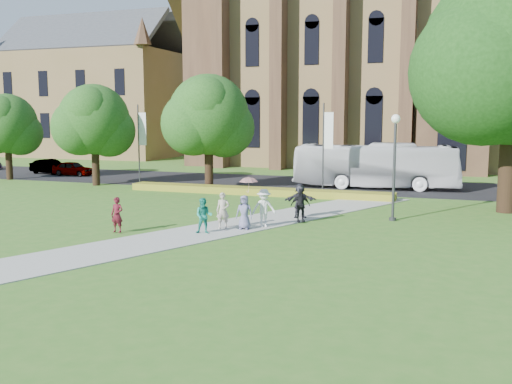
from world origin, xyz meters
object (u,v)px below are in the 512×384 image
at_px(streetlamp, 395,154).
at_px(tour_coach, 376,166).
at_px(car_0, 73,168).
at_px(car_1, 50,167).
at_px(pedestrian_0, 117,215).

relative_size(streetlamp, tour_coach, 0.45).
relative_size(streetlamp, car_0, 1.44).
relative_size(car_0, car_1, 0.93).
distance_m(streetlamp, pedestrian_0, 13.53).
distance_m(tour_coach, pedestrian_0, 21.53).
xyz_separation_m(streetlamp, car_0, (-28.47, 12.70, -2.66)).
relative_size(tour_coach, car_1, 2.96).
distance_m(tour_coach, car_1, 28.83).
relative_size(car_1, pedestrian_0, 2.51).
height_order(car_1, pedestrian_0, pedestrian_0).
bearing_deg(car_0, tour_coach, -89.16).
height_order(car_0, car_1, car_1).
bearing_deg(car_1, car_0, -90.87).
relative_size(tour_coach, pedestrian_0, 7.41).
xyz_separation_m(car_1, pedestrian_0, (20.11, -20.40, 0.16)).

